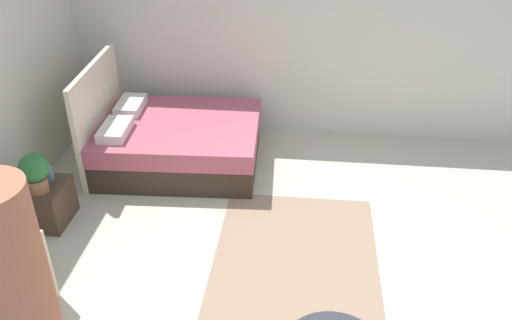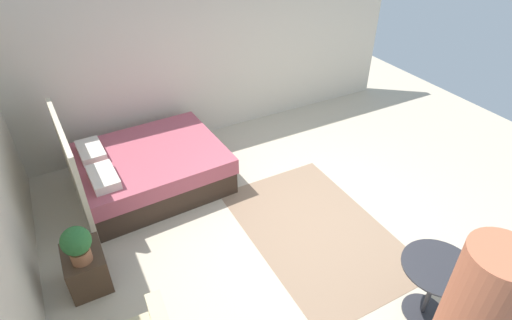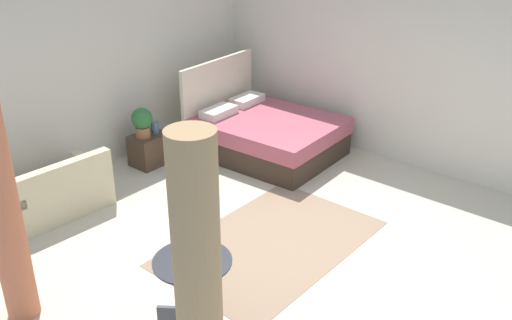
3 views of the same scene
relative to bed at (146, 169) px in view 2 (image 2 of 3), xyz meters
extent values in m
cube|color=beige|center=(-1.78, -1.73, -0.34)|extent=(8.83, 9.77, 0.02)
cube|color=beige|center=(1.14, -1.73, 1.05)|extent=(0.12, 6.77, 2.76)
cube|color=#93755B|center=(-1.94, -1.67, -0.33)|extent=(2.57, 1.66, 0.01)
cube|color=#38281E|center=(0.00, -0.08, -0.15)|extent=(1.70, 2.05, 0.36)
cube|color=#B25160|center=(0.00, -0.08, 0.14)|extent=(1.74, 2.10, 0.24)
cube|color=beige|center=(-0.04, 0.94, 0.34)|extent=(1.67, 0.14, 1.35)
cube|color=silver|center=(-0.38, 0.61, 0.32)|extent=(0.59, 0.35, 0.12)
cube|color=silver|center=(0.32, 0.65, 0.32)|extent=(0.59, 0.35, 0.12)
cube|color=#473323|center=(-1.40, 1.08, -0.10)|extent=(0.55, 0.42, 0.47)
cylinder|color=#935B3D|center=(-1.50, 1.08, 0.21)|extent=(0.21, 0.21, 0.16)
sphere|color=#2D6B33|center=(-1.50, 1.08, 0.43)|extent=(0.31, 0.31, 0.31)
cylinder|color=slate|center=(-1.28, 1.07, 0.22)|extent=(0.12, 0.12, 0.17)
cylinder|color=#2D2D33|center=(-3.48, -1.97, -0.32)|extent=(0.44, 0.44, 0.02)
cylinder|color=#2D2D33|center=(-3.48, -1.97, 0.02)|extent=(0.05, 0.05, 0.70)
cylinder|color=#2D2D33|center=(-3.48, -1.97, 0.38)|extent=(0.73, 0.73, 0.02)
cylinder|color=#3F3F44|center=(-3.79, -2.37, -0.12)|extent=(0.02, 0.02, 0.42)
cylinder|color=#3F3F44|center=(-4.00, -2.53, -0.12)|extent=(0.02, 0.02, 0.42)
cylinder|color=#3F3F44|center=(-3.97, -2.35, 0.10)|extent=(0.52, 0.52, 0.02)
camera|label=1|loc=(-5.86, -1.71, 3.27)|focal=36.89mm
camera|label=2|loc=(-4.95, 0.84, 3.49)|focal=28.53mm
camera|label=3|loc=(-6.41, -5.18, 3.41)|focal=40.40mm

